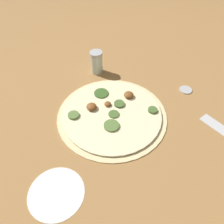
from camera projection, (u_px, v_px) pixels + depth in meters
The scene contains 5 objects.
ground_plane at pixel (112, 115), 0.75m from camera, with size 3.00×3.00×0.00m, color #9E703F.
pizza at pixel (112, 114), 0.75m from camera, with size 0.38×0.38×0.03m.
spice_jar at pixel (97, 62), 0.88m from camera, with size 0.05×0.05×0.09m.
loose_cap at pixel (186, 89), 0.84m from camera, with size 0.05×0.05×0.01m.
flour_patch at pixel (56, 193), 0.57m from camera, with size 0.15×0.15×0.00m.
Camera 1 is at (0.36, 0.35, 0.56)m, focal length 35.00 mm.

